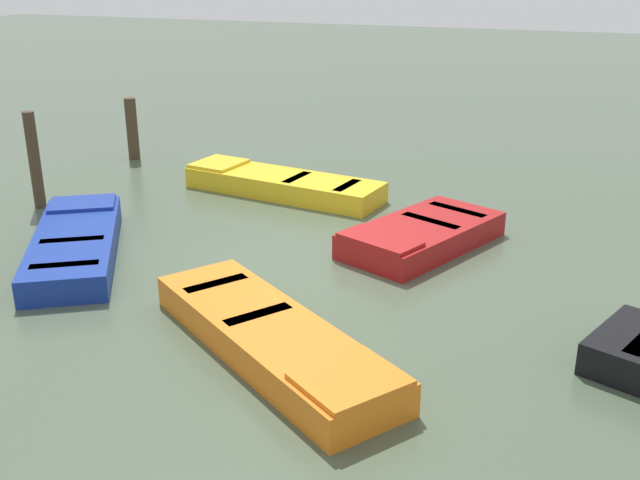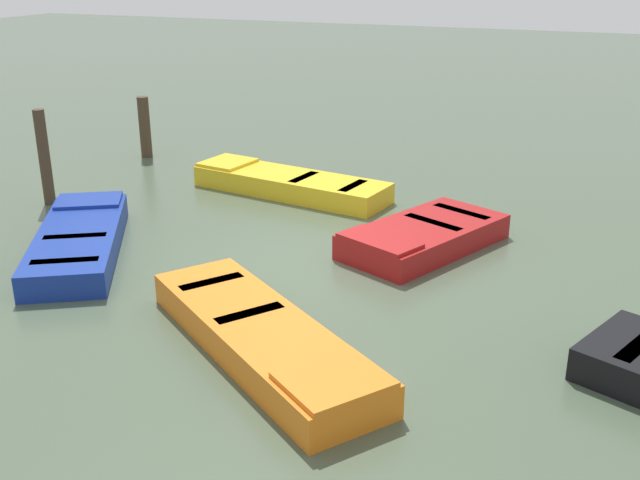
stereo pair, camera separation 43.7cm
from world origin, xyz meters
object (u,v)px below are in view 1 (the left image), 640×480
rowboat_blue (75,243)px  rowboat_orange (273,338)px  mooring_piling_near_right (132,129)px  rowboat_red (421,234)px  mooring_piling_mid_right (34,161)px  rowboat_yellow (282,184)px

rowboat_blue → rowboat_orange: 4.56m
rowboat_orange → mooring_piling_near_right: (-6.73, 7.36, 0.49)m
rowboat_red → rowboat_orange: size_ratio=0.80×
mooring_piling_mid_right → rowboat_orange: bearing=-29.6°
rowboat_orange → mooring_piling_mid_right: 7.37m
rowboat_red → mooring_piling_mid_right: size_ratio=1.74×
rowboat_red → rowboat_orange: bearing=11.2°
rowboat_blue → rowboat_yellow: same height
rowboat_yellow → rowboat_orange: bearing=121.0°
rowboat_red → rowboat_yellow: 3.77m
rowboat_orange → rowboat_blue: bearing=-167.9°
rowboat_red → mooring_piling_mid_right: mooring_piling_mid_right is taller
rowboat_blue → mooring_piling_near_right: (-2.54, 5.55, 0.49)m
mooring_piling_mid_right → rowboat_red: bearing=3.7°
rowboat_red → rowboat_blue: (-5.07, -2.28, -0.00)m
rowboat_yellow → mooring_piling_near_right: 4.58m
rowboat_blue → mooring_piling_mid_right: 2.93m
rowboat_red → rowboat_blue: size_ratio=0.84×
mooring_piling_near_right → rowboat_orange: bearing=-47.5°
rowboat_red → rowboat_orange: (-0.87, -4.09, -0.00)m
rowboat_red → rowboat_yellow: same height
mooring_piling_near_right → rowboat_yellow: bearing=-17.6°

